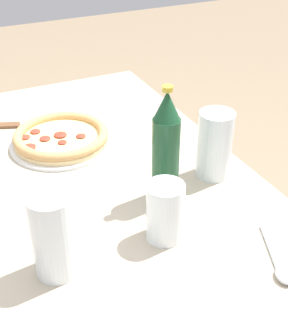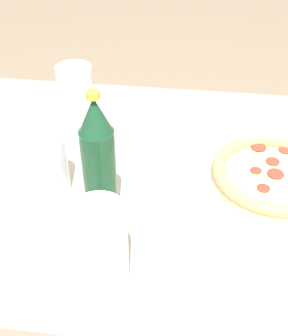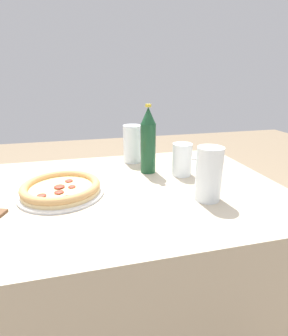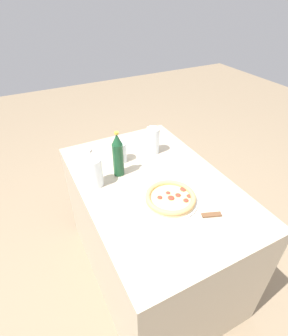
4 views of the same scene
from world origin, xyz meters
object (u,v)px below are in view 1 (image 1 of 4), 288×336
glass_water (54,239)px  pizza_salami (59,138)px  glass_cola (165,213)px  beer_bottle (166,148)px  glass_mango_juice (214,148)px  spoon (280,264)px

glass_water → pizza_salami: bearing=162.6°
pizza_salami → glass_cola: 0.43m
beer_bottle → glass_cola: bearing=-27.9°
glass_cola → beer_bottle: beer_bottle is taller
glass_mango_juice → glass_cola: size_ratio=1.32×
beer_bottle → spoon: 0.31m
glass_water → beer_bottle: (-0.11, 0.27, 0.05)m
glass_mango_juice → spoon: size_ratio=1.01×
glass_water → glass_mango_juice: (-0.14, 0.41, -0.00)m
pizza_salami → glass_cola: glass_cola is taller
pizza_salami → glass_water: glass_water is taller
pizza_salami → beer_bottle: beer_bottle is taller
pizza_salami → beer_bottle: bearing=23.5°
glass_cola → spoon: 0.22m
beer_bottle → spoon: size_ratio=1.65×
glass_mango_juice → spoon: bearing=-9.7°
pizza_salami → glass_mango_juice: glass_mango_juice is taller
glass_mango_juice → glass_cola: bearing=-54.2°
pizza_salami → spoon: size_ratio=1.68×
glass_cola → glass_water: bearing=-90.3°
beer_bottle → spoon: bearing=17.8°
glass_water → spoon: bearing=65.7°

